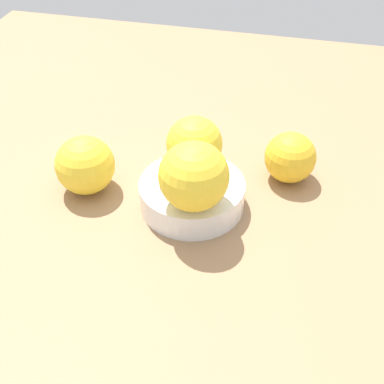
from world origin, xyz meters
TOP-DOWN VIEW (x-y plane):
  - ground_plane at (0.00, 0.00)cm, footprint 110.00×110.00cm
  - fruit_bowl at (0.00, 0.00)cm, footprint 13.25×13.25cm
  - orange_in_bowl_0 at (-1.09, 3.64)cm, footprint 8.19×8.19cm
  - orange_in_bowl_1 at (0.52, -3.36)cm, footprint 7.08×7.08cm
  - orange_loose_0 at (-11.30, -8.47)cm, footprint 6.84×6.84cm
  - orange_loose_1 at (14.12, -0.40)cm, footprint 7.69×7.69cm

SIDE VIEW (x-z plane):
  - ground_plane at x=0.00cm, z-range -2.00..0.00cm
  - fruit_bowl at x=0.00cm, z-range -0.09..3.45cm
  - orange_loose_0 at x=-11.30cm, z-range 0.00..6.84cm
  - orange_loose_1 at x=14.12cm, z-range 0.00..7.69cm
  - orange_in_bowl_1 at x=0.52cm, z-range 3.55..10.63cm
  - orange_in_bowl_0 at x=-1.09cm, z-range 3.55..11.73cm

